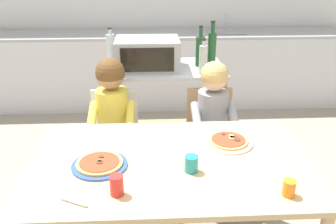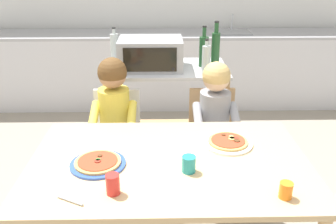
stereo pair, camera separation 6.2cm
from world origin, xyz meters
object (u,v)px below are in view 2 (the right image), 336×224
Objects in this scene: bottle_dark_olive_oil at (204,51)px; child_in_grey_shirt at (215,117)px; dining_table at (169,173)px; pizza_plate_blue_rimmed at (98,163)px; serving_spoon at (70,201)px; pizza_plate_white at (228,142)px; drinking_cup_red at (113,184)px; drinking_cup_orange at (286,190)px; bottle_clear_vinegar at (115,47)px; bottle_brown_beer at (216,48)px; child_in_yellow_shirt at (114,115)px; bottle_tall_green_wine at (206,60)px; drinking_cup_teal at (189,164)px; dining_chair_right at (212,135)px; kitchen_island_cart at (166,102)px; toaster_oven at (151,54)px; dining_chair_left at (117,136)px.

bottle_dark_olive_oil reaches higher than child_in_grey_shirt.
pizza_plate_blue_rimmed is at bearing -173.05° from dining_table.
pizza_plate_white is at bearing 33.33° from serving_spoon.
pizza_plate_blue_rimmed is 2.95× the size of drinking_cup_red.
drinking_cup_orange is 0.97m from serving_spoon.
dining_table is (0.42, -1.33, -0.38)m from bottle_clear_vinegar.
serving_spoon is at bearing -103.89° from pizza_plate_blue_rimmed.
bottle_brown_beer is 1.00m from child_in_yellow_shirt.
bottle_tall_green_wine reaches higher than drinking_cup_teal.
serving_spoon is at bearing -156.57° from drinking_cup_teal.
pizza_plate_white is at bearing -93.09° from bottle_brown_beer.
dining_table is 0.87m from dining_chair_right.
bottle_clear_vinegar is at bearing 123.47° from pizza_plate_white.
kitchen_island_cart is at bearing 109.31° from pizza_plate_white.
bottle_clear_vinegar is 1.45m from dining_table.
pizza_plate_white is (0.46, -0.95, -0.28)m from toaster_oven.
drinking_cup_teal is at bearing -99.13° from bottle_dark_olive_oil.
dining_chair_left is 0.87m from pizza_plate_blue_rimmed.
dining_chair_right is at bearing -36.08° from toaster_oven.
bottle_tall_green_wine is 0.57m from dining_chair_right.
bottle_clear_vinegar is 1.41m from pizza_plate_blue_rimmed.
drinking_cup_red is (-0.61, -1.08, 0.30)m from dining_chair_right.
bottle_clear_vinegar is 1.94m from drinking_cup_orange.
drinking_cup_red is at bearing -114.04° from bottle_brown_beer.
drinking_cup_red is at bearing -111.17° from bottle_dark_olive_oil.
toaster_oven is 1.54m from serving_spoon.
toaster_oven is 1.19m from dining_table.
child_in_grey_shirt reaches higher than pizza_plate_white.
serving_spoon is at bearing -94.27° from child_in_yellow_shirt.
serving_spoon is (-0.75, -1.31, -0.28)m from bottle_tall_green_wine.
dining_chair_left is at bearing 90.00° from child_in_yellow_shirt.
bottle_tall_green_wine is 1.07m from dining_table.
child_in_yellow_shirt is 10.98× the size of drinking_cup_red.
bottle_dark_olive_oil is 2.32× the size of serving_spoon.
child_in_yellow_shirt is at bearing 85.73° from serving_spoon.
pizza_plate_blue_rimmed is (-0.38, -1.20, 0.14)m from kitchen_island_cart.
toaster_oven reaches higher than pizza_plate_white.
toaster_oven is 0.53m from bottle_brown_beer.
pizza_plate_blue_rimmed is at bearing 161.58° from drinking_cup_orange.
bottle_tall_green_wine is 0.21m from bottle_dark_olive_oil.
drinking_cup_orange is (0.17, -0.51, 0.03)m from pizza_plate_white.
drinking_cup_orange is at bearing -70.95° from kitchen_island_cart.
bottle_tall_green_wine is 0.45m from child_in_grey_shirt.
dining_chair_left is at bearing -84.93° from bottle_clear_vinegar.
drinking_cup_teal reaches higher than dining_table.
drinking_cup_orange is 0.78m from drinking_cup_red.
bottle_clear_vinegar is at bearing 95.07° from dining_chair_left.
dining_chair_left is 2.79× the size of pizza_plate_blue_rimmed.
drinking_cup_red is at bearing -119.50° from dining_chair_right.
bottle_tall_green_wine is (0.42, -0.16, -0.01)m from toaster_oven.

